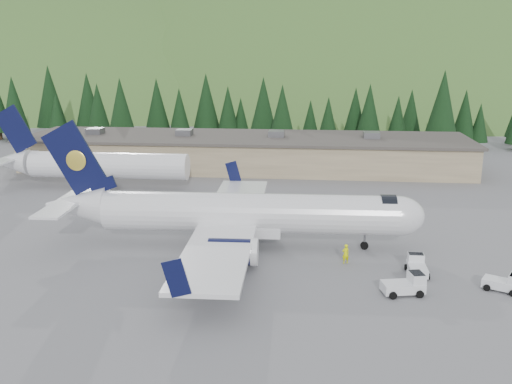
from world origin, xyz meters
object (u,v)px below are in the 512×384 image
object	(u,v)px
second_airliner	(89,164)
ramp_worker	(346,254)
airliner	(239,214)
baggage_tug_b	(506,283)
terminal_building	(245,152)
baggage_tug_c	(417,266)
baggage_tug_a	(407,285)

from	to	relation	value
second_airliner	ramp_worker	xyz separation A→B (m)	(34.01, -25.60, -2.42)
airliner	baggage_tug_b	distance (m)	24.25
terminal_building	airliner	bearing A→B (deg)	-84.10
airliner	ramp_worker	size ratio (longest dim) A/B	20.31
second_airliner	terminal_building	world-z (taller)	second_airliner
baggage_tug_b	terminal_building	size ratio (longest dim) A/B	0.05
airliner	ramp_worker	world-z (taller)	airliner
airliner	terminal_building	distance (m)	38.24
second_airliner	ramp_worker	distance (m)	42.64
baggage_tug_c	ramp_worker	xyz separation A→B (m)	(-5.97, 1.82, 0.21)
baggage_tug_c	terminal_building	distance (m)	47.88
baggage_tug_b	baggage_tug_a	bearing A→B (deg)	-142.78
ramp_worker	terminal_building	bearing A→B (deg)	-93.12
terminal_building	baggage_tug_a	bearing A→B (deg)	-68.77
second_airliner	baggage_tug_c	xyz separation A→B (m)	(39.99, -27.42, -2.63)
baggage_tug_b	terminal_building	bearing A→B (deg)	147.56
baggage_tug_b	ramp_worker	world-z (taller)	ramp_worker
second_airliner	baggage_tug_c	size ratio (longest dim) A/B	9.40
second_airliner	baggage_tug_b	distance (m)	55.59
baggage_tug_a	baggage_tug_c	bearing A→B (deg)	58.33
ramp_worker	baggage_tug_b	bearing A→B (deg)	136.82
baggage_tug_a	terminal_building	world-z (taller)	terminal_building
terminal_building	ramp_worker	bearing A→B (deg)	-71.28
airliner	baggage_tug_a	xyz separation A→B (m)	(14.63, -9.74, -2.49)
baggage_tug_a	baggage_tug_b	xyz separation A→B (m)	(7.96, 1.32, -0.08)
terminal_building	baggage_tug_b	bearing A→B (deg)	-60.28
airliner	baggage_tug_a	distance (m)	17.75
terminal_building	ramp_worker	world-z (taller)	terminal_building
second_airliner	terminal_building	xyz separation A→B (m)	(19.91, 16.00, -0.70)
baggage_tug_a	baggage_tug_c	size ratio (longest dim) A/B	1.20
airliner	terminal_building	world-z (taller)	airliner
second_airliner	ramp_worker	size ratio (longest dim) A/B	15.15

